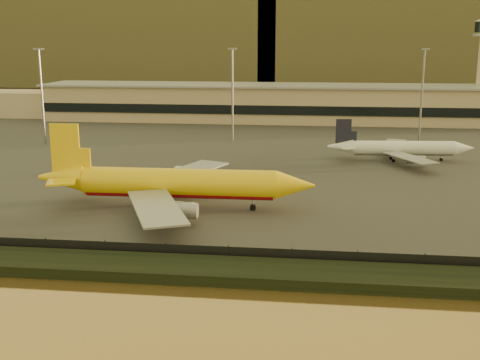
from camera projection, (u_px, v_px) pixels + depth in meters
The scene contains 11 objects.
ground at pixel (227, 232), 88.59m from camera, with size 900.00×900.00×0.00m, color black.
embankment at pixel (207, 270), 72.00m from camera, with size 320.00×7.00×1.40m, color black.
tarmac at pixel (272, 134), 180.41m from camera, with size 320.00×220.00×0.20m, color #2D2D2D.
perimeter_fence at pixel (212, 254), 75.73m from camera, with size 300.00×0.05×2.20m, color black.
terminal_building at pixel (237, 103), 210.27m from camera, with size 202.00×25.00×12.60m.
apron_light_masts at pixel (325, 87), 155.76m from camera, with size 152.20×12.20×25.40m.
distant_hills at pixel (267, 35), 412.63m from camera, with size 470.00×160.00×70.00m.
dhl_cargo_jet at pixel (174, 184), 99.76m from camera, with size 46.61×45.80×13.96m.
white_narrowbody_jet at pixel (400, 149), 139.46m from camera, with size 33.88×32.94×9.73m.
gse_vehicle_yellow at pixel (271, 186), 112.49m from camera, with size 3.72×1.67×1.67m, color yellow.
gse_vehicle_white at pixel (183, 171), 125.46m from camera, with size 3.61×1.62×1.62m, color white.
Camera 1 is at (12.16, -83.68, 27.59)m, focal length 45.00 mm.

